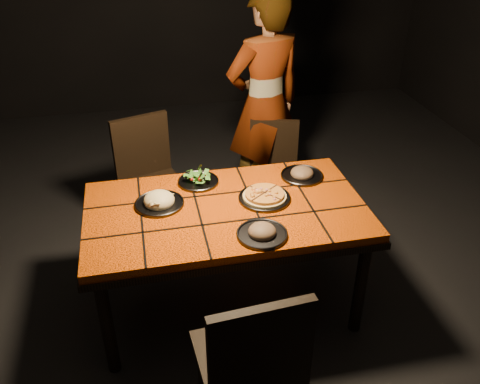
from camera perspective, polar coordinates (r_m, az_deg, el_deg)
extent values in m
cube|color=black|center=(3.40, -1.40, -12.65)|extent=(6.00, 7.00, 0.04)
cube|color=#D84C06|center=(2.93, -1.59, -2.12)|extent=(1.60, 0.90, 0.05)
cube|color=black|center=(2.96, -1.58, -2.85)|extent=(1.62, 0.92, 0.04)
cylinder|color=black|center=(2.88, -14.69, -14.36)|extent=(0.07, 0.07, 0.66)
cylinder|color=black|center=(3.09, 13.34, -10.35)|extent=(0.07, 0.07, 0.66)
cylinder|color=black|center=(3.44, -14.60, -5.61)|extent=(0.07, 0.07, 0.66)
cylinder|color=black|center=(3.62, 8.67, -2.82)|extent=(0.07, 0.07, 0.66)
cube|color=black|center=(2.46, 0.68, -18.20)|extent=(0.47, 0.47, 0.04)
cube|color=black|center=(2.14, 2.39, -17.53)|extent=(0.44, 0.08, 0.48)
cylinder|color=black|center=(2.79, 3.18, -17.98)|extent=(0.04, 0.04, 0.45)
cylinder|color=black|center=(2.73, -4.32, -19.59)|extent=(0.04, 0.04, 0.45)
cube|color=black|center=(3.74, -9.60, 0.55)|extent=(0.53, 0.53, 0.04)
cube|color=black|center=(3.78, -11.03, 5.11)|extent=(0.41, 0.17, 0.46)
cylinder|color=black|center=(3.68, -10.74, -4.49)|extent=(0.04, 0.04, 0.43)
cylinder|color=black|center=(3.78, -5.91, -3.00)|extent=(0.04, 0.04, 0.43)
cylinder|color=black|center=(3.96, -12.52, -1.95)|extent=(0.04, 0.04, 0.43)
cylinder|color=black|center=(4.05, -7.98, -0.63)|extent=(0.04, 0.04, 0.43)
cube|color=black|center=(3.90, 3.71, 1.37)|extent=(0.46, 0.46, 0.04)
cube|color=black|center=(3.94, 3.83, 5.36)|extent=(0.37, 0.13, 0.41)
cylinder|color=black|center=(3.88, 1.39, -2.32)|extent=(0.03, 0.03, 0.38)
cylinder|color=black|center=(3.88, 5.81, -2.45)|extent=(0.03, 0.03, 0.38)
cylinder|color=black|center=(4.13, 1.55, -0.01)|extent=(0.03, 0.03, 0.38)
cylinder|color=black|center=(4.14, 5.70, -0.14)|extent=(0.03, 0.03, 0.38)
imported|color=brown|center=(3.96, 2.76, 9.73)|extent=(0.74, 0.59, 1.77)
cylinder|color=#333337|center=(2.99, 2.77, -0.70)|extent=(0.31, 0.31, 0.01)
torus|color=#333337|center=(2.99, 2.77, -0.57)|extent=(0.31, 0.31, 0.01)
cylinder|color=tan|center=(2.98, 2.77, -0.49)|extent=(0.36, 0.36, 0.01)
cylinder|color=#EB963C|center=(2.97, 2.78, -0.25)|extent=(0.32, 0.32, 0.02)
cylinder|color=#333337|center=(2.97, -9.03, -1.33)|extent=(0.28, 0.28, 0.01)
torus|color=#333337|center=(2.97, -9.05, -1.20)|extent=(0.29, 0.29, 0.01)
ellipsoid|color=#D3BA8B|center=(2.95, -9.08, -0.85)|extent=(0.17, 0.17, 0.09)
cylinder|color=#333337|center=(3.16, -4.70, 1.15)|extent=(0.25, 0.25, 0.01)
torus|color=#333337|center=(3.16, -4.70, 1.27)|extent=(0.25, 0.25, 0.01)
cylinder|color=#333337|center=(2.69, 2.49, -4.80)|extent=(0.27, 0.27, 0.01)
torus|color=#333337|center=(2.68, 2.49, -4.66)|extent=(0.27, 0.27, 0.01)
ellipsoid|color=brown|center=(2.67, 2.50, -4.31)|extent=(0.16, 0.16, 0.09)
cylinder|color=#333337|center=(3.24, 6.96, 1.81)|extent=(0.27, 0.27, 0.01)
torus|color=#333337|center=(3.23, 6.97, 1.93)|extent=(0.27, 0.27, 0.01)
ellipsoid|color=brown|center=(3.23, 6.99, 2.24)|extent=(0.16, 0.16, 0.09)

